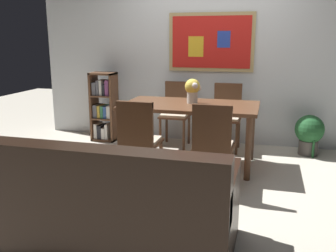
% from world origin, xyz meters
% --- Properties ---
extents(ground_plane, '(12.00, 12.00, 0.00)m').
position_xyz_m(ground_plane, '(0.00, 0.00, 0.00)').
color(ground_plane, beige).
extents(wall_back_with_painting, '(5.20, 0.14, 2.60)m').
position_xyz_m(wall_back_with_painting, '(0.00, 1.50, 1.30)').
color(wall_back_with_painting, silver).
rests_on(wall_back_with_painting, ground_plane).
extents(dining_table, '(1.61, 0.90, 0.75)m').
position_xyz_m(dining_table, '(-0.04, 0.35, 0.66)').
color(dining_table, brown).
rests_on(dining_table, ground_plane).
extents(dining_chair_near_left, '(0.40, 0.41, 0.91)m').
position_xyz_m(dining_chair_near_left, '(-0.42, -0.44, 0.54)').
color(dining_chair_near_left, brown).
rests_on(dining_chair_near_left, ground_plane).
extents(dining_chair_far_left, '(0.40, 0.41, 0.91)m').
position_xyz_m(dining_chair_far_left, '(-0.41, 1.15, 0.54)').
color(dining_chair_far_left, brown).
rests_on(dining_chair_far_left, ground_plane).
extents(dining_chair_near_right, '(0.40, 0.41, 0.91)m').
position_xyz_m(dining_chair_near_right, '(0.35, -0.41, 0.54)').
color(dining_chair_near_right, brown).
rests_on(dining_chair_near_right, ground_plane).
extents(dining_chair_far_right, '(0.40, 0.41, 0.91)m').
position_xyz_m(dining_chair_far_right, '(0.31, 1.13, 0.54)').
color(dining_chair_far_right, brown).
rests_on(dining_chair_far_right, ground_plane).
extents(leather_couch, '(1.80, 0.84, 0.84)m').
position_xyz_m(leather_couch, '(-0.21, -1.63, 0.31)').
color(leather_couch, black).
rests_on(leather_couch, ground_plane).
extents(bookshelf, '(0.36, 0.28, 1.03)m').
position_xyz_m(bookshelf, '(-1.52, 1.10, 0.49)').
color(bookshelf, brown).
rests_on(bookshelf, ground_plane).
extents(potted_ivy, '(0.38, 0.38, 0.57)m').
position_xyz_m(potted_ivy, '(1.41, 1.13, 0.30)').
color(potted_ivy, '#4C4742').
rests_on(potted_ivy, ground_plane).
extents(flower_vase, '(0.20, 0.19, 0.29)m').
position_xyz_m(flower_vase, '(-0.02, 0.42, 0.92)').
color(flower_vase, beige).
rests_on(flower_vase, dining_table).
extents(tv_remote, '(0.16, 0.10, 0.02)m').
position_xyz_m(tv_remote, '(0.40, 0.17, 0.76)').
color(tv_remote, black).
rests_on(tv_remote, dining_table).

